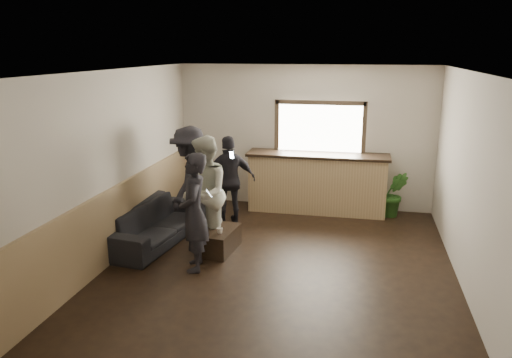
% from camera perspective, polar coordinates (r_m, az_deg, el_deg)
% --- Properties ---
extents(ground, '(5.00, 6.00, 0.01)m').
position_cam_1_polar(ground, '(7.44, 2.60, -9.89)').
color(ground, black).
extents(room_shell, '(5.01, 6.01, 2.80)m').
position_cam_1_polar(room_shell, '(7.11, -3.14, 1.47)').
color(room_shell, silver).
rests_on(room_shell, ground).
extents(bar_counter, '(2.70, 0.68, 2.13)m').
position_cam_1_polar(bar_counter, '(9.72, 7.00, -0.02)').
color(bar_counter, '#A38258').
rests_on(bar_counter, ground).
extents(sofa, '(1.11, 2.25, 0.63)m').
position_cam_1_polar(sofa, '(8.38, -11.47, -4.97)').
color(sofa, black).
rests_on(sofa, ground).
extents(coffee_table, '(0.52, 0.84, 0.35)m').
position_cam_1_polar(coffee_table, '(7.90, -4.17, -7.00)').
color(coffee_table, black).
rests_on(coffee_table, ground).
extents(cup_a, '(0.14, 0.14, 0.10)m').
position_cam_1_polar(cup_a, '(8.07, -4.31, -4.82)').
color(cup_a, silver).
rests_on(cup_a, coffee_table).
extents(cup_b, '(0.11, 0.11, 0.09)m').
position_cam_1_polar(cup_b, '(7.67, -4.16, -5.91)').
color(cup_b, silver).
rests_on(cup_b, coffee_table).
extents(potted_plant, '(0.51, 0.43, 0.89)m').
position_cam_1_polar(potted_plant, '(9.72, 15.49, -1.66)').
color(potted_plant, '#2D6623').
rests_on(potted_plant, ground).
extents(person_a, '(0.57, 0.71, 1.71)m').
position_cam_1_polar(person_a, '(7.09, -7.10, -3.80)').
color(person_a, black).
rests_on(person_a, ground).
extents(person_b, '(0.90, 1.03, 1.80)m').
position_cam_1_polar(person_b, '(7.84, -5.91, -1.62)').
color(person_b, '#B7B8A6').
rests_on(person_b, ground).
extents(person_c, '(0.72, 1.21, 1.85)m').
position_cam_1_polar(person_c, '(8.50, -7.52, -0.20)').
color(person_c, black).
rests_on(person_c, ground).
extents(person_d, '(1.02, 0.77, 1.61)m').
position_cam_1_polar(person_d, '(8.93, -3.03, -0.15)').
color(person_d, black).
rests_on(person_d, ground).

